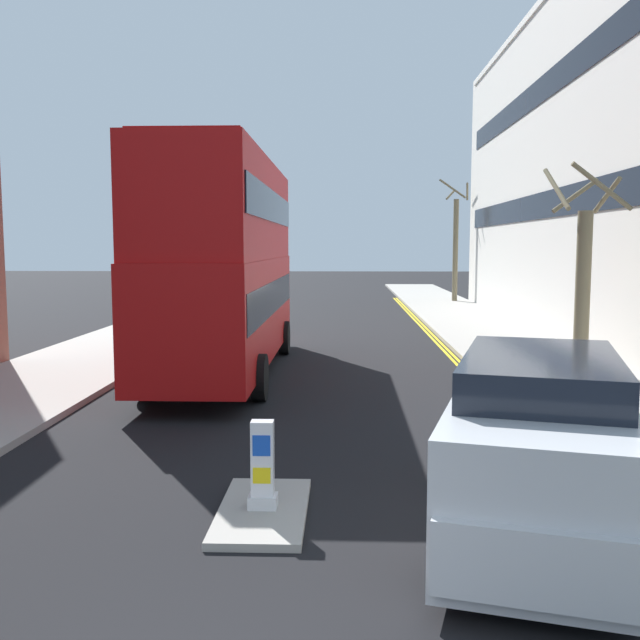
# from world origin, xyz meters

# --- Properties ---
(sidewalk_right) EXTENTS (4.00, 80.00, 0.14)m
(sidewalk_right) POSITION_xyz_m (6.50, 16.00, 0.07)
(sidewalk_right) COLOR #9E9991
(sidewalk_right) RESTS_ON ground
(sidewalk_left) EXTENTS (4.00, 80.00, 0.14)m
(sidewalk_left) POSITION_xyz_m (-6.50, 16.00, 0.07)
(sidewalk_left) COLOR #9E9991
(sidewalk_left) RESTS_ON ground
(kerb_line_outer) EXTENTS (0.10, 56.00, 0.01)m
(kerb_line_outer) POSITION_xyz_m (4.40, 14.00, 0.00)
(kerb_line_outer) COLOR yellow
(kerb_line_outer) RESTS_ON ground
(kerb_line_inner) EXTENTS (0.10, 56.00, 0.01)m
(kerb_line_inner) POSITION_xyz_m (4.24, 14.00, 0.00)
(kerb_line_inner) COLOR yellow
(kerb_line_inner) RESTS_ON ground
(traffic_island) EXTENTS (1.10, 2.20, 0.10)m
(traffic_island) POSITION_xyz_m (0.00, 4.60, 0.05)
(traffic_island) COLOR #9E9991
(traffic_island) RESTS_ON ground
(keep_left_bollard) EXTENTS (0.36, 0.28, 1.11)m
(keep_left_bollard) POSITION_xyz_m (0.00, 4.60, 0.61)
(keep_left_bollard) COLOR silver
(keep_left_bollard) RESTS_ON traffic_island
(double_decker_bus_away) EXTENTS (2.84, 10.82, 5.64)m
(double_decker_bus_away) POSITION_xyz_m (-2.09, 14.48, 3.03)
(double_decker_bus_away) COLOR #B20F0F
(double_decker_bus_away) RESTS_ON ground
(taxi_minivan) EXTENTS (3.05, 5.13, 2.12)m
(taxi_minivan) POSITION_xyz_m (3.24, 3.99, 1.07)
(taxi_minivan) COLOR silver
(taxi_minivan) RESTS_ON ground
(street_tree_near) EXTENTS (1.84, 1.70, 5.27)m
(street_tree_near) POSITION_xyz_m (7.15, 14.42, 2.55)
(street_tree_near) COLOR #6B6047
(street_tree_near) RESTS_ON sidewalk_right
(street_tree_mid) EXTENTS (1.87, 1.76, 7.09)m
(street_tree_mid) POSITION_xyz_m (7.55, 37.93, 3.46)
(street_tree_mid) COLOR #6B6047
(street_tree_mid) RESTS_ON sidewalk_right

